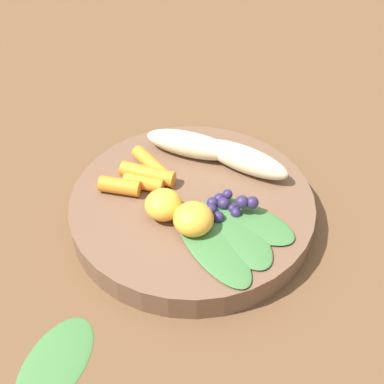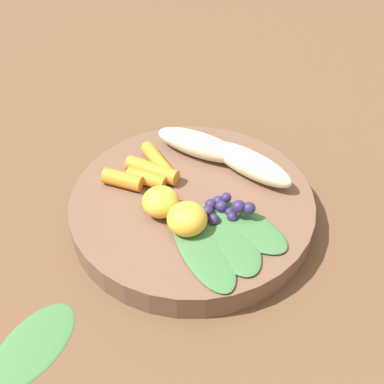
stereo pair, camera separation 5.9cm
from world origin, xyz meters
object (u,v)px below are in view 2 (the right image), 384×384
Objects in this scene: banana_peeled_left at (197,145)px; banana_peeled_right at (250,164)px; orange_segment_near at (191,219)px; bowl at (192,208)px; kale_leaf_stray at (33,343)px.

banana_peeled_right is (-0.07, 0.03, 0.00)m from banana_peeled_left.
banana_peeled_right is at bearing 176.76° from banana_peeled_left.
orange_segment_near reaches higher than banana_peeled_right.
banana_peeled_left is 1.00× the size of banana_peeled_right.
orange_segment_near is at bearing 95.31° from bowl.
kale_leaf_stray is at bearing 85.16° from banana_peeled_left.
banana_peeled_left reaches higher than bowl.
kale_leaf_stray is (0.13, 0.13, -0.05)m from orange_segment_near.
banana_peeled_left is at bearing 9.34° from banana_peeled_right.
banana_peeled_left is 0.13m from orange_segment_near.
bowl is 0.09m from banana_peeled_left.
banana_peeled_right is 0.11m from orange_segment_near.
bowl is 2.46× the size of banana_peeled_right.
banana_peeled_right is at bearing -142.29° from bowl.
banana_peeled_left is 0.07m from banana_peeled_right.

